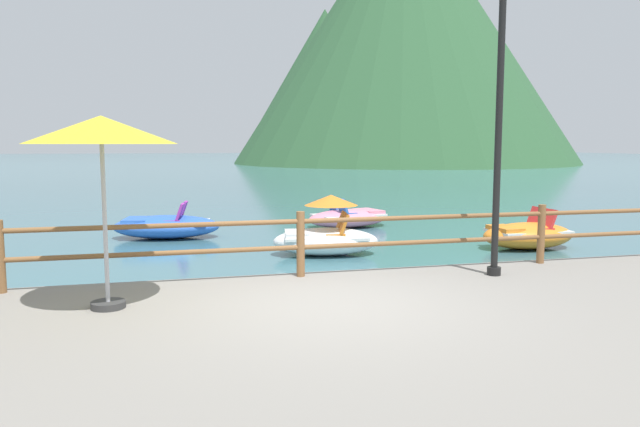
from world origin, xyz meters
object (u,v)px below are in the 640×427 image
Objects in this scene: pedal_boat_2 at (166,226)px; pedal_boat_0 at (326,235)px; beach_umbrella at (101,133)px; pedal_boat_4 at (528,235)px; lamp_post at (500,88)px; pedal_boat_1 at (349,217)px.

pedal_boat_0 is at bearing -44.38° from pedal_boat_2.
pedal_boat_4 is at bearing 27.50° from beach_umbrella.
lamp_post reaches higher than pedal_boat_1.
lamp_post reaches higher than pedal_boat_2.
pedal_boat_0 is (3.92, 4.77, -2.02)m from beach_umbrella.
pedal_boat_4 is (7.78, -3.54, 0.01)m from pedal_boat_2.
pedal_boat_4 is at bearing -4.58° from pedal_boat_0.
pedal_boat_0 is (-1.42, 4.28, -2.68)m from lamp_post.
pedal_boat_1 is at bearing 57.17° from beach_umbrella.
pedal_boat_1 is 5.02m from pedal_boat_2.
pedal_boat_2 is (-4.66, 7.45, -2.81)m from lamp_post.
pedal_boat_4 is at bearing 51.42° from lamp_post.
lamp_post reaches higher than pedal_boat_4.
pedal_boat_4 reaches higher than pedal_boat_2.
beach_umbrella is 8.26m from pedal_boat_2.
beach_umbrella is at bearing -94.85° from pedal_boat_2.
pedal_boat_1 is 5.17m from pedal_boat_4.
pedal_boat_0 is 0.85× the size of pedal_boat_2.
beach_umbrella is 9.77m from pedal_boat_4.
lamp_post is 5.40m from beach_umbrella.
lamp_post is at bearing -71.67° from pedal_boat_0.
lamp_post is at bearing -92.05° from pedal_boat_1.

